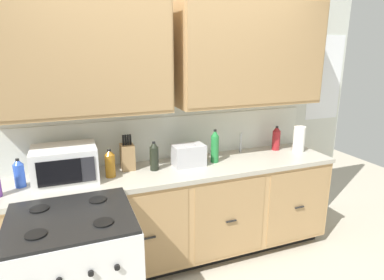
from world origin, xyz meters
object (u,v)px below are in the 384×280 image
object	(u,v)px
bottle_dark	(154,156)
paper_towel_roll	(299,139)
bottle_green	(215,146)
toaster	(189,155)
knife_block	(128,156)
bottle_red	(276,138)
microwave	(65,164)
bottle_amber	(110,163)
bottle_blue	(19,173)

from	to	relation	value
bottle_dark	paper_towel_roll	bearing A→B (deg)	-0.36
bottle_green	toaster	bearing A→B (deg)	179.65
knife_block	bottle_green	world-z (taller)	knife_block
bottle_green	bottle_red	bearing A→B (deg)	9.17
knife_block	bottle_dark	distance (m)	0.23
microwave	bottle_dark	distance (m)	0.71
microwave	toaster	bearing A→B (deg)	-0.44
knife_block	bottle_dark	size ratio (longest dim) A/B	1.22
toaster	bottle_amber	bearing A→B (deg)	-177.79
microwave	bottle_amber	bearing A→B (deg)	-5.83
bottle_amber	bottle_red	xyz separation A→B (m)	(1.70, 0.15, 0.01)
bottle_amber	bottle_red	distance (m)	1.71
bottle_dark	bottle_amber	bearing A→B (deg)	-176.35
paper_towel_roll	bottle_amber	world-z (taller)	paper_towel_roll
bottle_green	bottle_red	distance (m)	0.76
toaster	bottle_green	bearing A→B (deg)	-0.35
knife_block	toaster	bearing A→B (deg)	-11.04
bottle_green	bottle_amber	world-z (taller)	bottle_green
knife_block	bottle_amber	bearing A→B (deg)	-142.03
bottle_blue	bottle_dark	bearing A→B (deg)	-0.95
toaster	bottle_blue	world-z (taller)	bottle_blue
knife_block	bottle_amber	xyz separation A→B (m)	(-0.17, -0.13, -0.00)
paper_towel_roll	bottle_amber	size ratio (longest dim) A/B	1.11
knife_block	paper_towel_roll	xyz separation A→B (m)	(1.71, -0.11, 0.01)
bottle_dark	bottle_blue	bearing A→B (deg)	179.05
bottle_green	bottle_dark	bearing A→B (deg)	-179.88
bottle_red	bottle_amber	bearing A→B (deg)	-175.07
microwave	bottle_dark	bearing A→B (deg)	-0.86
microwave	knife_block	bearing A→B (deg)	10.62
toaster	paper_towel_roll	bearing A→B (deg)	-0.58
bottle_green	bottle_blue	distance (m)	1.61
bottle_blue	bottle_red	bearing A→B (deg)	2.56
microwave	toaster	xyz separation A→B (m)	(1.03, -0.01, -0.04)
bottle_green	bottle_dark	size ratio (longest dim) A/B	1.21
toaster	bottle_green	world-z (taller)	bottle_green
microwave	bottle_red	xyz separation A→B (m)	(2.04, 0.11, -0.02)
bottle_blue	bottle_amber	distance (m)	0.67
knife_block	bottle_dark	world-z (taller)	knife_block
toaster	paper_towel_roll	world-z (taller)	paper_towel_roll
bottle_blue	bottle_green	bearing A→B (deg)	-0.57
knife_block	bottle_blue	xyz separation A→B (m)	(-0.83, -0.09, -0.01)
bottle_dark	bottle_red	distance (m)	1.33
toaster	knife_block	world-z (taller)	knife_block
toaster	bottle_dark	bearing A→B (deg)	-179.50
toaster	paper_towel_roll	distance (m)	1.19
microwave	bottle_dark	world-z (taller)	microwave
knife_block	bottle_amber	size ratio (longest dim) A/B	1.32
bottle_red	toaster	bearing A→B (deg)	-173.21
toaster	knife_block	xyz separation A→B (m)	(-0.53, 0.10, 0.02)
bottle_green	bottle_amber	distance (m)	0.95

